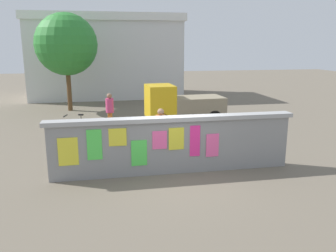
# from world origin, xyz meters

# --- Properties ---
(ground) EXTENTS (60.00, 60.00, 0.00)m
(ground) POSITION_xyz_m (0.00, 8.00, 0.00)
(ground) COLOR #6B6051
(poster_wall) EXTENTS (7.15, 0.42, 1.66)m
(poster_wall) POSITION_xyz_m (-0.01, -0.00, 0.85)
(poster_wall) COLOR gray
(poster_wall) RESTS_ON ground
(auto_rickshaw_truck) EXTENTS (3.68, 1.70, 1.85)m
(auto_rickshaw_truck) POSITION_xyz_m (1.63, 6.15, 0.90)
(auto_rickshaw_truck) COLOR black
(auto_rickshaw_truck) RESTS_ON ground
(motorcycle) EXTENTS (1.90, 0.56, 0.87)m
(motorcycle) POSITION_xyz_m (-1.24, 2.61, 0.46)
(motorcycle) COLOR black
(motorcycle) RESTS_ON ground
(bicycle_near) EXTENTS (1.71, 0.44, 0.95)m
(bicycle_near) POSITION_xyz_m (2.24, 1.93, 0.36)
(bicycle_near) COLOR black
(bicycle_near) RESTS_ON ground
(bicycle_far) EXTENTS (1.67, 0.55, 0.95)m
(bicycle_far) POSITION_xyz_m (-2.96, 4.54, 0.36)
(bicycle_far) COLOR black
(bicycle_far) RESTS_ON ground
(person_walking) EXTENTS (0.35, 0.35, 1.62)m
(person_walking) POSITION_xyz_m (-0.11, 1.53, 0.99)
(person_walking) COLOR #D83F72
(person_walking) RESTS_ON ground
(person_bystander) EXTENTS (0.45, 0.45, 1.62)m
(person_bystander) POSITION_xyz_m (-1.65, 5.45, 0.99)
(person_bystander) COLOR #BF6626
(person_bystander) RESTS_ON ground
(tree_roadside) EXTENTS (3.36, 3.36, 5.33)m
(tree_roadside) POSITION_xyz_m (-3.74, 10.62, 3.64)
(tree_roadside) COLOR brown
(tree_roadside) RESTS_ON ground
(building_background) EXTENTS (10.45, 5.38, 5.63)m
(building_background) POSITION_xyz_m (-1.53, 16.11, 2.83)
(building_background) COLOR silver
(building_background) RESTS_ON ground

